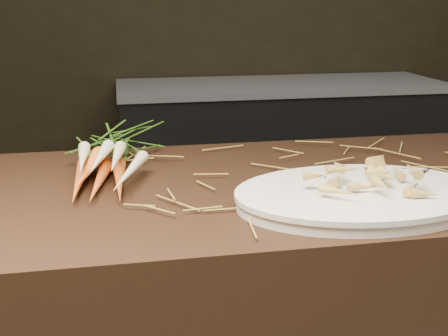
# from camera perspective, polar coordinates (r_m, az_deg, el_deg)

# --- Properties ---
(back_counter) EXTENTS (1.82, 0.62, 0.84)m
(back_counter) POSITION_cam_1_polar(r_m,az_deg,el_deg) (3.27, 5.66, 1.38)
(back_counter) COLOR black
(back_counter) RESTS_ON ground
(straw_bedding) EXTENTS (1.40, 0.60, 0.02)m
(straw_bedding) POSITION_cam_1_polar(r_m,az_deg,el_deg) (1.34, 16.36, -0.22)
(straw_bedding) COLOR olive
(straw_bedding) RESTS_ON main_counter
(root_veg_bunch) EXTENTS (0.18, 0.49, 0.09)m
(root_veg_bunch) POSITION_cam_1_polar(r_m,az_deg,el_deg) (1.34, -11.85, 1.58)
(root_veg_bunch) COLOR #D15F1D
(root_veg_bunch) RESTS_ON main_counter
(serving_platter) EXTENTS (0.49, 0.33, 0.03)m
(serving_platter) POSITION_cam_1_polar(r_m,az_deg,el_deg) (1.13, 13.55, -2.97)
(serving_platter) COLOR white
(serving_platter) RESTS_ON main_counter
(roasted_veg_heap) EXTENTS (0.24, 0.18, 0.05)m
(roasted_veg_heap) POSITION_cam_1_polar(r_m,az_deg,el_deg) (1.12, 13.69, -1.03)
(roasted_veg_heap) COLOR #BA9547
(roasted_veg_heap) RESTS_ON serving_platter
(serving_fork) EXTENTS (0.15, 0.14, 0.00)m
(serving_fork) POSITION_cam_1_polar(r_m,az_deg,el_deg) (1.19, 21.68, -1.94)
(serving_fork) COLOR silver
(serving_fork) RESTS_ON serving_platter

